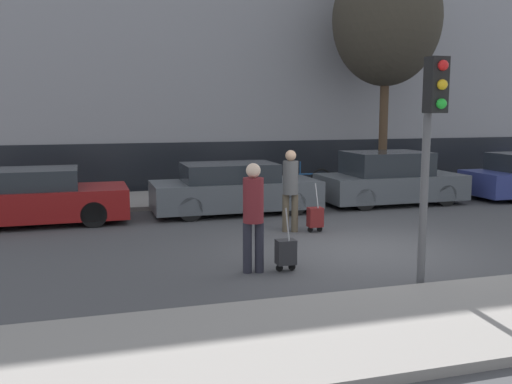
{
  "coord_description": "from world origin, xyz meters",
  "views": [
    {
      "loc": [
        -5.07,
        -9.64,
        2.69
      ],
      "look_at": [
        -1.62,
        1.8,
        0.95
      ],
      "focal_mm": 40.0,
      "sensor_mm": 36.0,
      "label": 1
    }
  ],
  "objects_px": {
    "trolley_left": "(286,252)",
    "parked_bicycle": "(306,180)",
    "parked_car_1": "(234,189)",
    "bare_tree_near_crossing": "(387,19)",
    "traffic_light": "(432,125)",
    "parked_car_0": "(32,198)",
    "pedestrian_left": "(253,211)",
    "pedestrian_right": "(290,185)",
    "parked_car_2": "(389,180)",
    "trolley_right": "(315,217)"
  },
  "relations": [
    {
      "from": "trolley_right",
      "to": "bare_tree_near_crossing",
      "type": "distance_m",
      "value": 8.64
    },
    {
      "from": "parked_car_2",
      "to": "pedestrian_left",
      "type": "distance_m",
      "value": 8.01
    },
    {
      "from": "parked_car_1",
      "to": "pedestrian_right",
      "type": "relative_size",
      "value": 2.38
    },
    {
      "from": "traffic_light",
      "to": "trolley_right",
      "type": "bearing_deg",
      "value": 90.91
    },
    {
      "from": "parked_car_0",
      "to": "trolley_right",
      "type": "bearing_deg",
      "value": -24.39
    },
    {
      "from": "parked_car_1",
      "to": "bare_tree_near_crossing",
      "type": "distance_m",
      "value": 7.87
    },
    {
      "from": "pedestrian_right",
      "to": "traffic_light",
      "type": "bearing_deg",
      "value": 117.64
    },
    {
      "from": "bare_tree_near_crossing",
      "to": "trolley_left",
      "type": "bearing_deg",
      "value": -128.07
    },
    {
      "from": "trolley_right",
      "to": "parked_bicycle",
      "type": "distance_m",
      "value": 5.39
    },
    {
      "from": "pedestrian_right",
      "to": "traffic_light",
      "type": "height_order",
      "value": "traffic_light"
    },
    {
      "from": "parked_car_2",
      "to": "trolley_left",
      "type": "distance_m",
      "value": 7.68
    },
    {
      "from": "parked_car_2",
      "to": "trolley_right",
      "type": "xyz_separation_m",
      "value": [
        -3.52,
        -2.96,
        -0.36
      ]
    },
    {
      "from": "parked_car_1",
      "to": "parked_bicycle",
      "type": "height_order",
      "value": "parked_car_1"
    },
    {
      "from": "parked_car_0",
      "to": "parked_bicycle",
      "type": "height_order",
      "value": "parked_car_0"
    },
    {
      "from": "parked_car_0",
      "to": "parked_bicycle",
      "type": "xyz_separation_m",
      "value": [
        7.83,
        2.34,
        -0.13
      ]
    },
    {
      "from": "traffic_light",
      "to": "bare_tree_near_crossing",
      "type": "xyz_separation_m",
      "value": [
        4.48,
        9.38,
        3.05
      ]
    },
    {
      "from": "parked_car_2",
      "to": "traffic_light",
      "type": "distance_m",
      "value": 8.1
    },
    {
      "from": "parked_car_2",
      "to": "traffic_light",
      "type": "height_order",
      "value": "traffic_light"
    },
    {
      "from": "parked_car_0",
      "to": "trolley_left",
      "type": "bearing_deg",
      "value": -51.19
    },
    {
      "from": "pedestrian_left",
      "to": "trolley_right",
      "type": "height_order",
      "value": "pedestrian_left"
    },
    {
      "from": "pedestrian_left",
      "to": "trolley_left",
      "type": "xyz_separation_m",
      "value": [
        0.55,
        -0.07,
        -0.72
      ]
    },
    {
      "from": "parked_car_0",
      "to": "parked_bicycle",
      "type": "bearing_deg",
      "value": 16.66
    },
    {
      "from": "parked_car_2",
      "to": "trolley_left",
      "type": "xyz_separation_m",
      "value": [
        -5.18,
        -5.66,
        -0.36
      ]
    },
    {
      "from": "parked_car_0",
      "to": "trolley_left",
      "type": "relative_size",
      "value": 3.98
    },
    {
      "from": "pedestrian_left",
      "to": "parked_car_2",
      "type": "bearing_deg",
      "value": -128.47
    },
    {
      "from": "parked_car_1",
      "to": "bare_tree_near_crossing",
      "type": "height_order",
      "value": "bare_tree_near_crossing"
    },
    {
      "from": "trolley_left",
      "to": "parked_bicycle",
      "type": "height_order",
      "value": "parked_bicycle"
    },
    {
      "from": "pedestrian_left",
      "to": "parked_bicycle",
      "type": "height_order",
      "value": "pedestrian_left"
    },
    {
      "from": "parked_car_0",
      "to": "bare_tree_near_crossing",
      "type": "distance_m",
      "value": 11.91
    },
    {
      "from": "pedestrian_left",
      "to": "trolley_right",
      "type": "bearing_deg",
      "value": -122.72
    },
    {
      "from": "traffic_light",
      "to": "parked_bicycle",
      "type": "relative_size",
      "value": 1.94
    },
    {
      "from": "trolley_left",
      "to": "trolley_right",
      "type": "height_order",
      "value": "trolley_right"
    },
    {
      "from": "parked_car_0",
      "to": "traffic_light",
      "type": "distance_m",
      "value": 9.38
    },
    {
      "from": "parked_car_2",
      "to": "pedestrian_left",
      "type": "relative_size",
      "value": 2.22
    },
    {
      "from": "pedestrian_right",
      "to": "parked_bicycle",
      "type": "bearing_deg",
      "value": -95.31
    },
    {
      "from": "parked_bicycle",
      "to": "trolley_right",
      "type": "bearing_deg",
      "value": -109.47
    },
    {
      "from": "traffic_light",
      "to": "parked_car_1",
      "type": "bearing_deg",
      "value": 99.72
    },
    {
      "from": "parked_car_0",
      "to": "trolley_right",
      "type": "height_order",
      "value": "parked_car_0"
    },
    {
      "from": "trolley_left",
      "to": "pedestrian_right",
      "type": "height_order",
      "value": "pedestrian_right"
    },
    {
      "from": "trolley_left",
      "to": "pedestrian_right",
      "type": "relative_size",
      "value": 0.59
    },
    {
      "from": "trolley_right",
      "to": "bare_tree_near_crossing",
      "type": "xyz_separation_m",
      "value": [
        4.55,
        5.22,
        5.18
      ]
    },
    {
      "from": "trolley_left",
      "to": "pedestrian_left",
      "type": "bearing_deg",
      "value": 172.71
    },
    {
      "from": "pedestrian_left",
      "to": "trolley_right",
      "type": "distance_m",
      "value": 3.51
    },
    {
      "from": "parked_car_0",
      "to": "parked_car_1",
      "type": "xyz_separation_m",
      "value": [
        4.91,
        0.04,
        -0.0
      ]
    },
    {
      "from": "pedestrian_left",
      "to": "bare_tree_near_crossing",
      "type": "relative_size",
      "value": 0.24
    },
    {
      "from": "trolley_left",
      "to": "traffic_light",
      "type": "height_order",
      "value": "traffic_light"
    },
    {
      "from": "traffic_light",
      "to": "parked_car_0",
      "type": "bearing_deg",
      "value": 131.5
    },
    {
      "from": "parked_car_0",
      "to": "pedestrian_right",
      "type": "bearing_deg",
      "value": -24.78
    },
    {
      "from": "parked_car_2",
      "to": "parked_bicycle",
      "type": "height_order",
      "value": "parked_car_2"
    },
    {
      "from": "pedestrian_left",
      "to": "pedestrian_right",
      "type": "height_order",
      "value": "pedestrian_left"
    }
  ]
}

